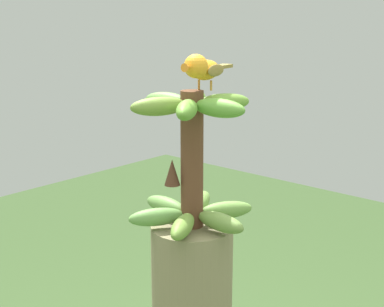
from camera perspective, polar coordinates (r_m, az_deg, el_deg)
banana_bunch at (r=1.21m, az=-0.05°, el=-0.75°), size 0.28×0.30×0.32m
perched_bird at (r=1.17m, az=1.13°, el=9.04°), size 0.20×0.07×0.08m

